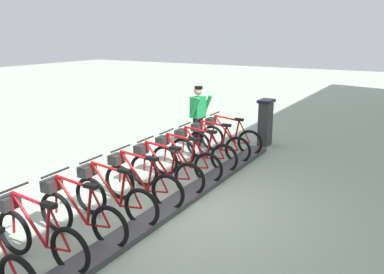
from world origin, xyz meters
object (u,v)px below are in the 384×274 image
at_px(bike_docked_0, 228,137).
at_px(bike_docked_1, 215,143).
at_px(worker_near_rack, 198,114).
at_px(payment_kiosk, 265,122).
at_px(bike_docked_3, 183,160).
at_px(bike_docked_7, 78,213).
at_px(bike_docked_2, 200,151).
at_px(bike_docked_5, 139,182).
at_px(bike_docked_4, 163,170).
at_px(bike_docked_6, 112,196).
at_px(bike_docked_8, 36,234).

height_order(bike_docked_0, bike_docked_1, same).
distance_m(bike_docked_0, worker_near_rack, 1.07).
relative_size(payment_kiosk, bike_docked_1, 0.74).
xyz_separation_m(bike_docked_3, bike_docked_7, (0.00, 3.00, 0.00)).
distance_m(payment_kiosk, bike_docked_2, 2.75).
height_order(bike_docked_0, bike_docked_7, same).
distance_m(bike_docked_3, bike_docked_7, 3.00).
xyz_separation_m(bike_docked_2, worker_near_rack, (0.95, -1.61, 0.48)).
height_order(bike_docked_1, bike_docked_5, same).
relative_size(bike_docked_1, bike_docked_4, 1.00).
height_order(payment_kiosk, bike_docked_5, payment_kiosk).
relative_size(payment_kiosk, bike_docked_3, 0.74).
relative_size(bike_docked_0, bike_docked_3, 1.00).
xyz_separation_m(bike_docked_0, bike_docked_3, (0.00, 2.25, 0.00)).
bearing_deg(bike_docked_6, bike_docked_4, -90.00).
height_order(bike_docked_0, bike_docked_8, same).
bearing_deg(bike_docked_4, bike_docked_6, 90.00).
height_order(bike_docked_6, bike_docked_7, same).
bearing_deg(payment_kiosk, bike_docked_0, 64.08).
bearing_deg(bike_docked_6, bike_docked_1, -90.00).
bearing_deg(bike_docked_3, bike_docked_4, 90.00).
relative_size(bike_docked_5, bike_docked_6, 1.00).
bearing_deg(bike_docked_6, bike_docked_8, 90.00).
bearing_deg(bike_docked_7, bike_docked_6, -90.00).
relative_size(bike_docked_0, bike_docked_8, 1.00).
distance_m(payment_kiosk, bike_docked_1, 2.02).
relative_size(bike_docked_1, bike_docked_6, 1.00).
bearing_deg(bike_docked_3, payment_kiosk, -99.47).
bearing_deg(bike_docked_3, worker_near_rack, -68.03).
distance_m(bike_docked_1, bike_docked_7, 4.50).
xyz_separation_m(bike_docked_8, worker_near_rack, (0.95, -6.12, 0.48)).
distance_m(bike_docked_1, bike_docked_5, 3.00).
bearing_deg(bike_docked_4, worker_near_rack, -72.97).
height_order(bike_docked_1, worker_near_rack, worker_near_rack).
height_order(bike_docked_0, bike_docked_4, same).
bearing_deg(bike_docked_2, bike_docked_4, 90.00).
bearing_deg(bike_docked_7, bike_docked_0, -90.00).
relative_size(bike_docked_1, bike_docked_5, 1.00).
bearing_deg(bike_docked_3, bike_docked_6, 90.00).
height_order(payment_kiosk, bike_docked_2, payment_kiosk).
relative_size(bike_docked_1, bike_docked_2, 1.00).
distance_m(payment_kiosk, bike_docked_3, 3.48).
bearing_deg(bike_docked_3, bike_docked_7, 90.00).
bearing_deg(worker_near_rack, bike_docked_6, 101.68).
relative_size(bike_docked_3, worker_near_rack, 1.04).
xyz_separation_m(bike_docked_2, bike_docked_4, (0.00, 1.50, 0.00)).
height_order(bike_docked_0, bike_docked_2, same).
bearing_deg(bike_docked_2, bike_docked_6, 90.00).
distance_m(bike_docked_5, bike_docked_6, 0.75).
xyz_separation_m(bike_docked_2, bike_docked_7, (0.00, 3.75, 0.00)).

